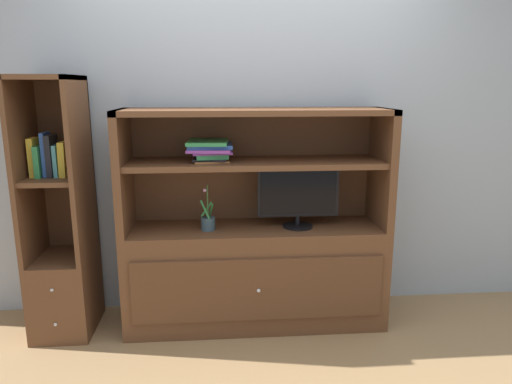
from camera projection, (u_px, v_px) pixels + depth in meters
ground_plane at (261, 352)px, 2.88m from camera, size 8.00×8.00×0.00m
painted_rear_wall at (251, 115)px, 3.30m from camera, size 6.00×0.10×2.80m
media_console at (255, 255)px, 3.17m from camera, size 1.73×0.50×1.46m
tv_monitor at (298, 196)px, 3.07m from camera, size 0.54×0.20×0.40m
potted_plant at (208, 223)px, 3.04m from camera, size 0.09×0.10×0.30m
magazine_stack at (210, 150)px, 2.99m from camera, size 0.30×0.34×0.13m
bookshelf_tall at (62, 247)px, 3.06m from camera, size 0.37×0.49×1.67m
upright_book_row at (49, 158)px, 2.91m from camera, size 0.22×0.18×0.28m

